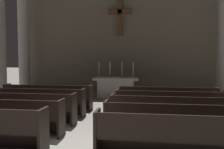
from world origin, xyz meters
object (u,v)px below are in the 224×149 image
at_px(pew_left_row_3, 19,108).
at_px(altar, 116,87).
at_px(pew_right_row_4, 170,105).
at_px(column_right_fourth, 224,30).
at_px(pew_right_row_2, 178,123).
at_px(pew_right_row_5, 168,99).
at_px(pew_right_row_3, 173,112).
at_px(candlestick_inner_right, 122,72).
at_px(candlestick_outer_right, 133,72).
at_px(pew_left_row_5, 48,97).
at_px(candlestick_inner_left, 110,72).
at_px(pew_left_row_4, 35,101).
at_px(column_left_fourth, 24,33).
at_px(pew_right_row_1, 184,137).
at_px(candlestick_outer_left, 99,72).

height_order(pew_left_row_3, altar, altar).
height_order(pew_right_row_4, column_right_fourth, column_right_fourth).
xyz_separation_m(pew_right_row_2, pew_right_row_5, (0.00, 3.26, 0.00)).
xyz_separation_m(pew_right_row_3, candlestick_inner_right, (-1.99, 5.23, 0.78)).
height_order(pew_right_row_5, candlestick_outer_right, candlestick_outer_right).
height_order(pew_left_row_5, candlestick_outer_right, candlestick_outer_right).
relative_size(column_right_fourth, candlestick_outer_right, 8.91).
bearing_deg(pew_right_row_2, pew_right_row_4, 90.00).
relative_size(candlestick_inner_left, candlestick_inner_right, 1.00).
bearing_deg(pew_left_row_4, column_left_fourth, 120.93).
distance_m(pew_right_row_1, candlestick_inner_left, 7.89).
xyz_separation_m(pew_right_row_3, column_left_fourth, (-7.51, 5.97, 2.86)).
bearing_deg(pew_right_row_4, pew_right_row_5, 90.00).
bearing_deg(column_right_fourth, pew_right_row_4, -120.93).
relative_size(column_right_fourth, candlestick_inner_right, 8.91).
distance_m(pew_right_row_2, pew_right_row_4, 2.18).
distance_m(pew_left_row_3, column_right_fourth, 10.01).
relative_size(pew_right_row_5, candlestick_inner_right, 4.55).
distance_m(altar, candlestick_outer_right, 1.12).
distance_m(pew_left_row_4, candlestick_inner_right, 4.95).
bearing_deg(candlestick_inner_left, pew_right_row_5, -49.69).
bearing_deg(altar, pew_left_row_4, -118.95).
distance_m(pew_right_row_2, pew_right_row_3, 1.09).
bearing_deg(column_right_fourth, pew_left_row_4, -146.96).
xyz_separation_m(pew_left_row_3, pew_right_row_2, (4.58, -1.09, 0.00)).
relative_size(pew_left_row_4, pew_right_row_2, 1.00).
xyz_separation_m(pew_right_row_5, candlestick_outer_left, (-3.14, 3.05, 0.78)).
xyz_separation_m(pew_left_row_4, pew_right_row_4, (4.58, 0.00, 0.00)).
distance_m(pew_right_row_1, pew_right_row_5, 4.35).
height_order(pew_left_row_4, candlestick_outer_left, candlestick_outer_left).
xyz_separation_m(pew_right_row_4, candlestick_inner_right, (-1.99, 4.14, 0.78)).
height_order(pew_right_row_1, candlestick_outer_right, candlestick_outer_right).
bearing_deg(candlestick_outer_right, pew_right_row_3, -74.59).
xyz_separation_m(pew_right_row_2, candlestick_outer_right, (-1.44, 6.32, 0.78)).
relative_size(pew_left_row_5, pew_right_row_4, 1.00).
xyz_separation_m(pew_left_row_5, column_left_fourth, (-2.93, 3.79, 2.86)).
distance_m(pew_left_row_5, altar, 3.82).
xyz_separation_m(pew_right_row_3, altar, (-2.29, 5.23, 0.06)).
relative_size(pew_right_row_2, pew_right_row_3, 1.00).
xyz_separation_m(column_left_fourth, candlestick_inner_right, (5.52, -0.74, -2.07)).
relative_size(altar, candlestick_inner_left, 2.87).
xyz_separation_m(pew_right_row_2, column_right_fourth, (2.93, 7.06, 2.86)).
distance_m(pew_left_row_3, altar, 5.71).
distance_m(pew_right_row_5, column_right_fourth, 5.58).
height_order(pew_left_row_3, pew_right_row_4, same).
bearing_deg(candlestick_outer_left, pew_right_row_5, -44.19).
bearing_deg(pew_right_row_2, candlestick_inner_right, 107.49).
bearing_deg(pew_right_row_4, candlestick_inner_right, 115.68).
bearing_deg(pew_right_row_5, pew_right_row_4, -90.00).
bearing_deg(candlestick_outer_left, pew_right_row_2, -63.56).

